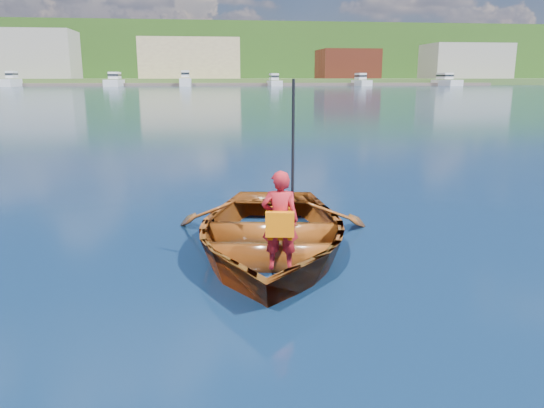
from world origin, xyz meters
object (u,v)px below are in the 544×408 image
object	(u,v)px
child_paddler	(280,220)
marina_yachts	(212,81)
rowboat	(270,232)
dock	(219,84)

from	to	relation	value
child_paddler	marina_yachts	xyz separation A→B (m)	(1.71, 143.69, 0.63)
rowboat	child_paddler	xyz separation A→B (m)	(0.01, -0.91, 0.42)
rowboat	child_paddler	bearing A→B (deg)	-89.18
child_paddler	dock	world-z (taller)	child_paddler
dock	marina_yachts	distance (m)	5.18
rowboat	child_paddler	size ratio (longest dim) A/B	2.10
dock	rowboat	bearing A→B (deg)	-91.45
child_paddler	dock	distance (m)	148.42
child_paddler	dock	bearing A→B (deg)	88.57
marina_yachts	dock	bearing A→B (deg)	66.78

